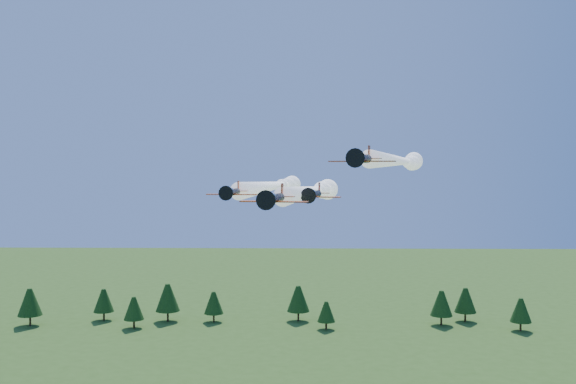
{
  "coord_description": "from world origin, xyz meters",
  "views": [
    {
      "loc": [
        0.06,
        -84.25,
        48.49
      ],
      "look_at": [
        -1.75,
        0.0,
        45.3
      ],
      "focal_mm": 40.0,
      "sensor_mm": 36.0,
      "label": 1
    }
  ],
  "objects_px": {
    "plane_right": "(400,161)",
    "plane_slot": "(314,194)",
    "plane_left": "(274,186)",
    "plane_lead": "(312,191)"
  },
  "relations": [
    {
      "from": "plane_left",
      "to": "plane_lead",
      "type": "bearing_deg",
      "value": -58.73
    },
    {
      "from": "plane_left",
      "to": "plane_slot",
      "type": "height_order",
      "value": "plane_left"
    },
    {
      "from": "plane_left",
      "to": "plane_slot",
      "type": "xyz_separation_m",
      "value": [
        6.85,
        -25.66,
        -0.54
      ]
    },
    {
      "from": "plane_right",
      "to": "plane_slot",
      "type": "relative_size",
      "value": 6.49
    },
    {
      "from": "plane_slot",
      "to": "plane_lead",
      "type": "bearing_deg",
      "value": 103.42
    },
    {
      "from": "plane_lead",
      "to": "plane_left",
      "type": "xyz_separation_m",
      "value": [
        -6.68,
        15.38,
        0.42
      ]
    },
    {
      "from": "plane_lead",
      "to": "plane_right",
      "type": "xyz_separation_m",
      "value": [
        15.63,
        11.0,
        4.9
      ]
    },
    {
      "from": "plane_slot",
      "to": "plane_right",
      "type": "bearing_deg",
      "value": 66.47
    },
    {
      "from": "plane_left",
      "to": "plane_slot",
      "type": "relative_size",
      "value": 6.49
    },
    {
      "from": "plane_lead",
      "to": "plane_left",
      "type": "bearing_deg",
      "value": 124.68
    }
  ]
}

